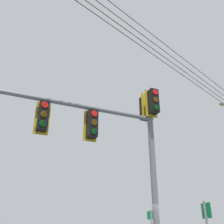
% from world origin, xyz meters
% --- Properties ---
extents(signal_mast_assembly, '(2.10, 5.50, 6.45)m').
position_xyz_m(signal_mast_assembly, '(1.15, -2.12, 4.63)').
color(signal_mast_assembly, slate).
rests_on(signal_mast_assembly, ground).
extents(overhead_wire_span, '(12.95, 15.86, 1.79)m').
position_xyz_m(overhead_wire_span, '(1.41, -1.71, 8.91)').
color(overhead_wire_span, black).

